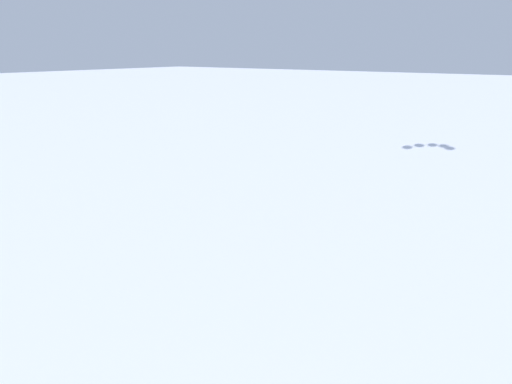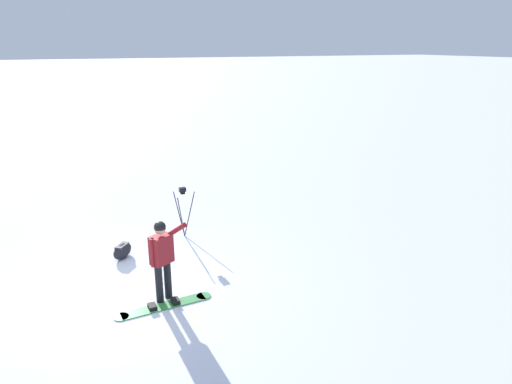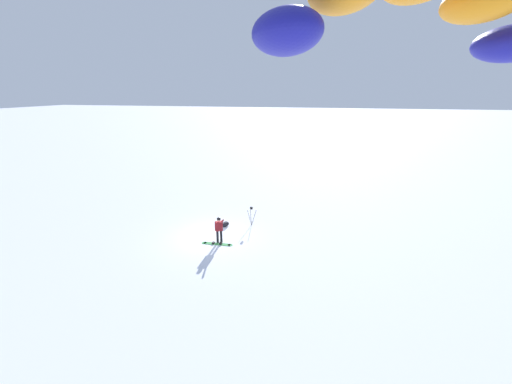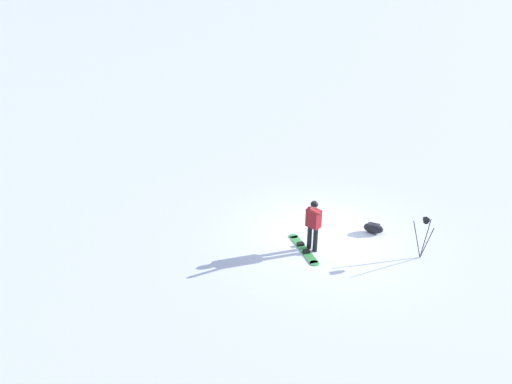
% 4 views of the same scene
% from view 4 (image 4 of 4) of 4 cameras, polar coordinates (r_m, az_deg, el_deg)
% --- Properties ---
extents(ground_plane, '(300.00, 300.00, 0.00)m').
position_cam_4_polar(ground_plane, '(15.32, 8.01, -5.11)').
color(ground_plane, white).
extents(snowboarder, '(0.57, 0.67, 1.63)m').
position_cam_4_polar(snowboarder, '(14.08, 6.75, -3.39)').
color(snowboarder, black).
rests_on(snowboarder, ground_plane).
extents(snowboard, '(0.34, 1.86, 0.10)m').
position_cam_4_polar(snowboard, '(14.54, 5.60, -6.66)').
color(snowboard, '#3F994C').
rests_on(snowboard, ground_plane).
extents(gear_bag_large, '(0.65, 0.61, 0.33)m').
position_cam_4_polar(gear_bag_large, '(15.68, 13.66, -4.13)').
color(gear_bag_large, black).
rests_on(gear_bag_large, ground_plane).
extents(camera_tripod, '(0.57, 0.55, 1.29)m').
position_cam_4_polar(camera_tripod, '(14.44, 19.25, -4.17)').
color(camera_tripod, '#262628').
rests_on(camera_tripod, ground_plane).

